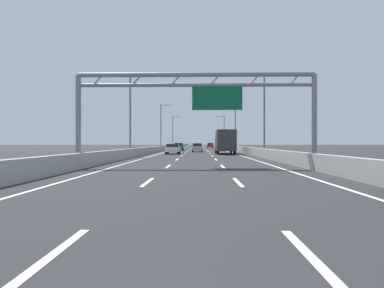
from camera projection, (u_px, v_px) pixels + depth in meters
The scene contains 53 objects.
ground_plane at pixel (198, 148), 101.11m from camera, with size 260.00×260.00×0.00m, color #262628.
lane_dash_left_0 at pixel (48, 258), 4.67m from camera, with size 0.16×3.00×0.01m, color white.
lane_dash_left_1 at pixel (148, 182), 13.67m from camera, with size 0.16×3.00×0.01m, color white.
lane_dash_left_2 at pixel (168, 166), 22.66m from camera, with size 0.16×3.00×0.01m, color white.
lane_dash_left_3 at pixel (177, 160), 31.66m from camera, with size 0.16×3.00×0.01m, color white.
lane_dash_left_4 at pixel (182, 156), 40.66m from camera, with size 0.16×3.00×0.01m, color white.
lane_dash_left_5 at pixel (185, 153), 49.66m from camera, with size 0.16×3.00×0.01m, color white.
lane_dash_left_6 at pixel (187, 152), 58.65m from camera, with size 0.16×3.00×0.01m, color white.
lane_dash_left_7 at pixel (189, 150), 67.65m from camera, with size 0.16×3.00×0.01m, color white.
lane_dash_left_8 at pixel (190, 150), 76.65m from camera, with size 0.16×3.00×0.01m, color white.
lane_dash_left_9 at pixel (191, 149), 85.65m from camera, with size 0.16×3.00×0.01m, color white.
lane_dash_left_10 at pixel (192, 148), 94.65m from camera, with size 0.16×3.00×0.01m, color white.
lane_dash_left_11 at pixel (192, 148), 103.64m from camera, with size 0.16×3.00×0.01m, color white.
lane_dash_left_12 at pixel (193, 147), 112.64m from camera, with size 0.16×3.00×0.01m, color white.
lane_dash_left_13 at pixel (193, 147), 121.64m from camera, with size 0.16×3.00×0.01m, color white.
lane_dash_left_14 at pixel (194, 147), 130.64m from camera, with size 0.16×3.00×0.01m, color white.
lane_dash_left_15 at pixel (194, 146), 139.64m from camera, with size 0.16×3.00×0.01m, color white.
lane_dash_left_16 at pixel (195, 146), 148.63m from camera, with size 0.16×3.00×0.01m, color white.
lane_dash_left_17 at pixel (195, 146), 157.63m from camera, with size 0.16×3.00×0.01m, color white.
lane_dash_right_0 at pixel (314, 260), 4.59m from camera, with size 0.16×3.00×0.01m, color white.
lane_dash_right_1 at pixel (238, 182), 13.59m from camera, with size 0.16×3.00×0.01m, color white.
lane_dash_right_2 at pixel (223, 166), 22.59m from camera, with size 0.16×3.00×0.01m, color white.
lane_dash_right_3 at pixel (216, 160), 31.59m from camera, with size 0.16×3.00×0.01m, color white.
lane_dash_right_4 at pixel (212, 156), 40.58m from camera, with size 0.16×3.00×0.01m, color white.
lane_dash_right_5 at pixel (210, 153), 49.58m from camera, with size 0.16×3.00×0.01m, color white.
lane_dash_right_6 at pixel (208, 152), 58.58m from camera, with size 0.16×3.00×0.01m, color white.
lane_dash_right_7 at pixel (207, 150), 67.58m from camera, with size 0.16×3.00×0.01m, color white.
lane_dash_right_8 at pixel (206, 150), 76.57m from camera, with size 0.16×3.00×0.01m, color white.
lane_dash_right_9 at pixel (205, 149), 85.57m from camera, with size 0.16×3.00×0.01m, color white.
lane_dash_right_10 at pixel (205, 148), 94.57m from camera, with size 0.16×3.00×0.01m, color white.
lane_dash_right_11 at pixel (204, 148), 103.57m from camera, with size 0.16×3.00×0.01m, color white.
lane_dash_right_12 at pixel (204, 147), 112.57m from camera, with size 0.16×3.00×0.01m, color white.
lane_dash_right_13 at pixel (204, 147), 121.56m from camera, with size 0.16×3.00×0.01m, color white.
lane_dash_right_14 at pixel (203, 147), 130.56m from camera, with size 0.16×3.00×0.01m, color white.
lane_dash_right_15 at pixel (203, 146), 139.56m from camera, with size 0.16×3.00×0.01m, color white.
lane_dash_right_16 at pixel (203, 146), 148.56m from camera, with size 0.16×3.00×0.01m, color white.
lane_dash_right_17 at pixel (203, 146), 157.56m from camera, with size 0.16×3.00×0.01m, color white.
edge_line_left at pixel (178, 149), 89.22m from camera, with size 0.16×176.00×0.01m, color white.
edge_line_right at pixel (218, 149), 89.00m from camera, with size 0.16×176.00×0.01m, color white.
barrier_left at pixel (177, 146), 111.25m from camera, with size 0.45×220.00×0.95m.
barrier_right at pixel (220, 146), 110.96m from camera, with size 0.45×220.00×0.95m.
sign_gantry at pixel (198, 95), 23.25m from camera, with size 16.41×0.36×6.36m.
streetlamp_left_mid at pixel (132, 109), 39.44m from camera, with size 2.58×0.28×9.50m.
streetlamp_right_mid at pixel (262, 109), 39.12m from camera, with size 2.58×0.28×9.50m.
streetlamp_left_far at pixel (162, 124), 70.92m from camera, with size 2.58×0.28×9.50m.
streetlamp_right_far at pixel (234, 124), 70.60m from camera, with size 2.58×0.28×9.50m.
streetlamp_left_distant at pixel (173, 130), 102.39m from camera, with size 2.58×0.28×9.50m.
streetlamp_right_distant at pixel (223, 130), 102.08m from camera, with size 2.58×0.28×9.50m.
green_car at pixel (179, 147), 68.32m from camera, with size 1.83×4.41×1.49m.
red_car at pixel (210, 145), 99.69m from camera, with size 1.80×4.54×1.44m.
white_car at pixel (173, 149), 47.12m from camera, with size 1.87×4.19×1.39m.
silver_car at pixel (197, 148), 57.72m from camera, with size 1.70×4.11×1.45m.
box_truck at pixel (225, 141), 47.37m from camera, with size 2.49×7.61×3.28m.
Camera 1 is at (0.26, -1.12, 1.59)m, focal length 32.04 mm.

